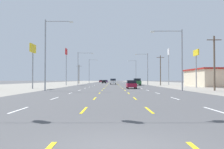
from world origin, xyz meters
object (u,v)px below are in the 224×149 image
(suv_center_turn_mid, at_px, (112,81))
(sedan_far_left_farther, at_px, (100,81))
(hatchback_inner_right_nearest, at_px, (130,84))
(pole_sign_right_row_1, at_px, (195,58))
(pole_sign_left_row_2, at_px, (65,58))
(streetlight_right_row_1, at_px, (145,67))
(pole_sign_left_row_1, at_px, (32,53))
(streetlight_right_row_0, at_px, (177,54))
(suv_far_right_near, at_px, (136,82))
(streetlight_right_row_2, at_px, (134,70))
(sedan_inner_left_far, at_px, (105,81))
(pole_sign_right_row_2, at_px, (167,59))
(sedan_inner_left_midfar, at_px, (103,82))
(streetlight_left_row_0, at_px, (47,50))
(streetlight_left_row_1, at_px, (79,66))
(streetlight_left_row_2, at_px, (89,70))

(suv_center_turn_mid, bearing_deg, sedan_far_left_farther, 97.08)
(hatchback_inner_right_nearest, relative_size, pole_sign_right_row_1, 0.50)
(pole_sign_left_row_2, distance_m, streetlight_right_row_1, 23.80)
(sedan_far_left_farther, bearing_deg, pole_sign_left_row_1, -94.78)
(pole_sign_left_row_2, bearing_deg, streetlight_right_row_0, -54.86)
(pole_sign_left_row_1, bearing_deg, suv_far_right_near, 46.29)
(sedan_far_left_farther, bearing_deg, hatchback_inner_right_nearest, -83.74)
(pole_sign_left_row_2, xyz_separation_m, streetlight_right_row_2, (23.67, 30.87, -2.43))
(suv_center_turn_mid, xyz_separation_m, pole_sign_left_row_1, (-14.94, -36.49, 5.43))
(hatchback_inner_right_nearest, bearing_deg, sedan_inner_left_far, 94.38)
(pole_sign_left_row_1, height_order, pole_sign_right_row_2, pole_sign_right_row_2)
(suv_far_right_near, relative_size, pole_sign_right_row_2, 0.43)
(suv_center_turn_mid, height_order, pole_sign_right_row_2, pole_sign_right_row_2)
(sedan_inner_left_midfar, bearing_deg, pole_sign_right_row_2, -55.42)
(suv_center_turn_mid, relative_size, streetlight_left_row_0, 0.46)
(pole_sign_right_row_1, relative_size, streetlight_right_row_0, 0.86)
(pole_sign_left_row_2, xyz_separation_m, streetlight_left_row_0, (4.07, -33.28, -2.11))
(pole_sign_left_row_1, relative_size, streetlight_right_row_0, 0.90)
(suv_center_turn_mid, xyz_separation_m, pole_sign_left_row_2, (-13.94, -11.20, 7.17))
(streetlight_left_row_0, bearing_deg, pole_sign_left_row_2, 96.97)
(streetlight_right_row_0, relative_size, streetlight_left_row_1, 0.94)
(hatchback_inner_right_nearest, relative_size, pole_sign_right_row_2, 0.35)
(pole_sign_left_row_2, height_order, streetlight_right_row_2, pole_sign_left_row_2)
(suv_far_right_near, distance_m, streetlight_right_row_2, 33.99)
(pole_sign_left_row_1, xyz_separation_m, streetlight_left_row_2, (4.99, 56.17, -0.49))
(suv_center_turn_mid, relative_size, streetlight_right_row_1, 0.52)
(pole_sign_left_row_1, distance_m, streetlight_left_row_0, 9.46)
(suv_center_turn_mid, distance_m, streetlight_right_row_2, 22.45)
(streetlight_left_row_1, bearing_deg, suv_center_turn_mid, 51.71)
(sedan_far_left_farther, bearing_deg, streetlight_left_row_0, -91.56)
(pole_sign_left_row_2, relative_size, streetlight_left_row_2, 1.04)
(suv_far_right_near, height_order, pole_sign_left_row_1, pole_sign_left_row_1)
(sedan_inner_left_midfar, distance_m, pole_sign_left_row_1, 60.34)
(streetlight_right_row_0, height_order, streetlight_left_row_1, streetlight_left_row_1)
(hatchback_inner_right_nearest, relative_size, sedan_inner_left_far, 0.87)
(pole_sign_right_row_1, bearing_deg, streetlight_right_row_0, -119.86)
(sedan_inner_left_midfar, relative_size, pole_sign_left_row_1, 0.55)
(streetlight_left_row_0, height_order, streetlight_left_row_2, streetlight_left_row_0)
(streetlight_right_row_0, bearing_deg, streetlight_right_row_1, 89.70)
(suv_far_right_near, relative_size, sedan_far_left_farther, 1.09)
(sedan_inner_left_far, relative_size, sedan_far_left_farther, 1.00)
(sedan_inner_left_far, distance_m, pole_sign_left_row_1, 92.27)
(streetlight_right_row_2, bearing_deg, suv_far_right_near, -95.14)
(streetlight_left_row_2, xyz_separation_m, streetlight_right_row_2, (19.68, 0.00, -0.20))
(sedan_inner_left_far, xyz_separation_m, streetlight_right_row_2, (13.56, -35.26, 5.01))
(streetlight_right_row_2, bearing_deg, pole_sign_left_row_2, -127.48)
(sedan_far_left_farther, height_order, streetlight_right_row_0, streetlight_right_row_0)
(sedan_inner_left_far, relative_size, pole_sign_left_row_1, 0.55)
(sedan_inner_left_midfar, distance_m, streetlight_left_row_2, 8.52)
(streetlight_left_row_0, bearing_deg, streetlight_right_row_0, 0.00)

